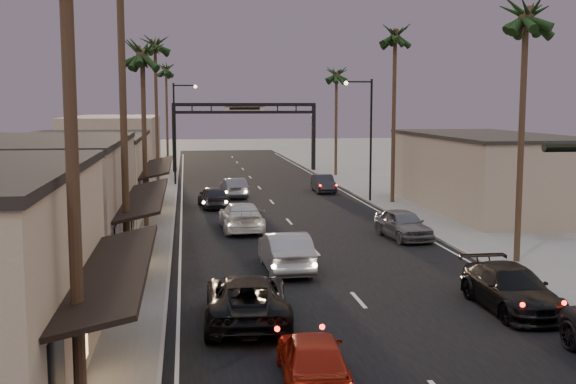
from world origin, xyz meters
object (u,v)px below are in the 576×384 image
object	(u,v)px
palm_rb	(395,30)
oncoming_silver	(286,251)
streetlight_right	(367,130)
palm_rc	(336,70)
oncoming_pickup	(247,299)
palm_far	(166,66)
oncoming_red	(313,357)
streetlight_left	(177,125)
palm_ld	(155,40)
palm_ra	(527,7)
palm_lc	(142,46)
curbside_black	(511,289)
arch	(245,120)

from	to	relation	value
palm_rb	oncoming_silver	world-z (taller)	palm_rb
streetlight_right	palm_rc	world-z (taller)	palm_rc
streetlight_right	oncoming_pickup	bearing A→B (deg)	-111.80
streetlight_right	palm_far	size ratio (longest dim) A/B	0.68
oncoming_red	palm_far	bearing A→B (deg)	-82.27
streetlight_right	palm_rb	bearing A→B (deg)	-30.76
palm_rb	oncoming_red	distance (m)	36.57
palm_rb	streetlight_left	bearing A→B (deg)	137.95
palm_ld	palm_rc	bearing A→B (deg)	27.62
palm_ra	palm_lc	bearing A→B (deg)	145.10
streetlight_right	palm_lc	world-z (taller)	palm_lc
streetlight_right	oncoming_pickup	world-z (taller)	streetlight_right
palm_ld	oncoming_red	world-z (taller)	palm_ld
palm_ld	oncoming_pickup	xyz separation A→B (m)	(4.27, -38.13, -11.60)
oncoming_red	oncoming_silver	bearing A→B (deg)	-91.51
streetlight_left	oncoming_silver	world-z (taller)	streetlight_left
palm_rb	curbside_black	xyz separation A→B (m)	(-3.58, -26.99, -11.64)
streetlight_left	palm_ld	distance (m)	7.88
palm_rc	curbside_black	size ratio (longest dim) A/B	2.28
arch	palm_rc	world-z (taller)	palm_rc
palm_lc	oncoming_silver	distance (m)	16.63
streetlight_right	streetlight_left	xyz separation A→B (m)	(-13.84, 13.00, 0.00)
palm_lc	palm_rb	size ratio (longest dim) A/B	0.86
oncoming_silver	arch	bearing A→B (deg)	-93.84
oncoming_red	oncoming_pickup	distance (m)	5.64
oncoming_pickup	oncoming_silver	world-z (taller)	oncoming_silver
palm_ra	palm_far	world-z (taller)	same
streetlight_right	palm_far	xyz separation A→B (m)	(-15.22, 33.00, 6.11)
palm_rb	oncoming_red	bearing A→B (deg)	-109.69
palm_far	oncoming_red	world-z (taller)	palm_far
palm_lc	oncoming_pickup	size ratio (longest dim) A/B	2.09
palm_lc	curbside_black	xyz separation A→B (m)	(13.62, -18.99, -9.69)
palm_far	oncoming_silver	distance (m)	55.26
arch	oncoming_red	world-z (taller)	arch
palm_ra	oncoming_red	size ratio (longest dim) A/B	3.13
palm_ra	palm_rb	distance (m)	20.02
arch	palm_far	world-z (taller)	palm_far
oncoming_pickup	curbside_black	world-z (taller)	oncoming_pickup
palm_far	palm_rb	bearing A→B (deg)	-63.57
oncoming_red	curbside_black	size ratio (longest dim) A/B	0.79
streetlight_right	streetlight_left	bearing A→B (deg)	136.79
streetlight_right	arch	bearing A→B (deg)	105.47
palm_ld	curbside_black	bearing A→B (deg)	-70.27
palm_ld	streetlight_right	bearing A→B (deg)	-32.79
arch	palm_rb	bearing A→B (deg)	-71.70
palm_rc	oncoming_pickup	xyz separation A→B (m)	(-12.93, -47.13, -9.66)
palm_ra	arch	bearing A→B (deg)	100.59
palm_lc	palm_rc	size ratio (longest dim) A/B	1.00
palm_rb	oncoming_pickup	xyz separation A→B (m)	(-12.93, -27.13, -11.60)
palm_rb	palm_far	size ratio (longest dim) A/B	1.08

